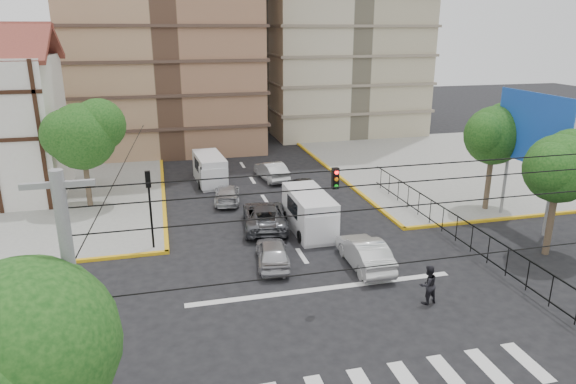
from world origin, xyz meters
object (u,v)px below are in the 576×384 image
object	(u,v)px
traffic_light_nw	(149,197)
car_silver_front_left	(273,252)
van_right_lane	(310,214)
car_white_front_right	(365,252)
pedestrian_crosswalk	(428,285)
van_left_lane	(210,170)

from	to	relation	value
traffic_light_nw	car_silver_front_left	world-z (taller)	traffic_light_nw
van_right_lane	car_silver_front_left	world-z (taller)	van_right_lane
car_silver_front_left	car_white_front_right	bearing A→B (deg)	171.52
van_right_lane	pedestrian_crosswalk	distance (m)	9.71
traffic_light_nw	car_white_front_right	distance (m)	11.86
traffic_light_nw	car_silver_front_left	size ratio (longest dim) A/B	1.09
car_silver_front_left	pedestrian_crosswalk	bearing A→B (deg)	144.61
traffic_light_nw	van_right_lane	xyz separation A→B (m)	(9.19, 0.35, -1.95)
van_left_lane	pedestrian_crosswalk	xyz separation A→B (m)	(7.48, -21.02, -0.19)
traffic_light_nw	pedestrian_crosswalk	xyz separation A→B (m)	(11.89, -8.97, -2.20)
car_silver_front_left	car_white_front_right	xyz separation A→B (m)	(4.56, -1.33, 0.08)
pedestrian_crosswalk	traffic_light_nw	bearing A→B (deg)	-47.65
car_silver_front_left	pedestrian_crosswalk	xyz separation A→B (m)	(5.87, -5.51, 0.22)
car_silver_front_left	van_left_lane	bearing A→B (deg)	-76.26
traffic_light_nw	van_right_lane	size ratio (longest dim) A/B	0.83
car_white_front_right	car_silver_front_left	bearing A→B (deg)	-15.43
car_silver_front_left	traffic_light_nw	bearing A→B (deg)	-22.12
pedestrian_crosswalk	van_left_lane	bearing A→B (deg)	-81.02
traffic_light_nw	van_right_lane	world-z (taller)	traffic_light_nw
traffic_light_nw	pedestrian_crosswalk	distance (m)	15.06
van_right_lane	car_silver_front_left	xyz separation A→B (m)	(-3.17, -3.82, -0.47)
pedestrian_crosswalk	car_white_front_right	bearing A→B (deg)	-83.30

